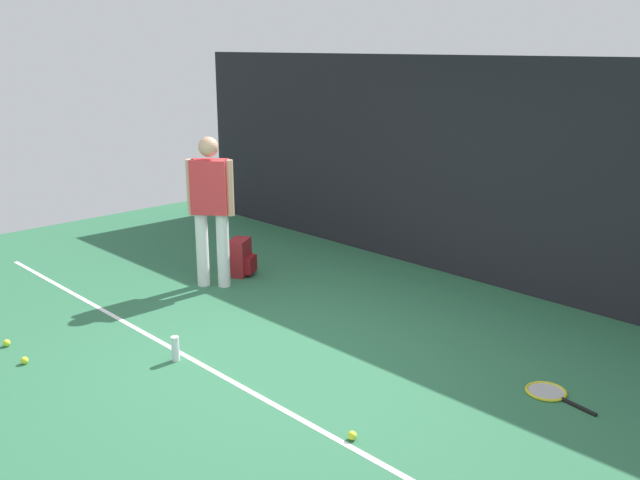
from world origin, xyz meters
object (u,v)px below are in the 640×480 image
Objects in this scene: tennis_ball_by_fence at (24,360)px; tennis_ball_mid_court at (352,436)px; tennis_player at (211,203)px; tennis_ball_near_player at (7,343)px; backpack at (241,258)px; tennis_racket at (549,393)px; water_bottle at (175,349)px.

tennis_ball_by_fence and tennis_ball_mid_court have the same top height.
tennis_player is at bearing 159.94° from tennis_ball_mid_court.
tennis_player is 2.52m from tennis_ball_near_player.
tennis_ball_by_fence is 3.02m from tennis_ball_mid_court.
backpack is at bearing 153.87° from tennis_ball_mid_court.
tennis_ball_near_player is (-3.89, -2.73, 0.02)m from tennis_racket.
tennis_racket is 9.58× the size of tennis_ball_by_fence.
tennis_ball_near_player is 1.00× the size of tennis_ball_mid_court.
tennis_ball_mid_court is (-0.63, -1.59, 0.02)m from tennis_racket.
tennis_ball_by_fence is 1.30m from water_bottle.
tennis_ball_by_fence is at bearing -3.48° from tennis_ball_near_player.
tennis_racket is 9.58× the size of tennis_ball_near_player.
backpack is 3.79m from tennis_ball_mid_court.
tennis_ball_near_player is 1.00× the size of tennis_ball_by_fence.
water_bottle is at bearing 35.50° from tennis_ball_near_player.
tennis_ball_by_fence is (0.48, -0.03, 0.00)m from tennis_ball_near_player.
tennis_player is 25.76× the size of tennis_ball_by_fence.
tennis_ball_by_fence is at bearing 47.89° from tennis_racket.
backpack reaches higher than tennis_ball_by_fence.
water_bottle reaches higher than tennis_racket.
tennis_player is at bearing 14.55° from tennis_racket.
tennis_player is at bearing 134.57° from water_bottle.
water_bottle is (1.46, -1.86, -0.10)m from backpack.
tennis_ball_mid_court is at bearing 19.16° from tennis_ball_near_player.
water_bottle is at bearing 48.93° from tennis_ball_by_fence.
tennis_ball_mid_court is at bearing 77.43° from tennis_racket.
water_bottle reaches higher than tennis_ball_mid_court.
tennis_racket is (3.94, 0.38, -0.95)m from tennis_player.
tennis_ball_mid_court is 1.95m from water_bottle.
tennis_ball_by_fence is 0.29× the size of water_bottle.
tennis_ball_near_player is at bearing 176.52° from tennis_ball_by_fence.
tennis_player is 2.69× the size of tennis_racket.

